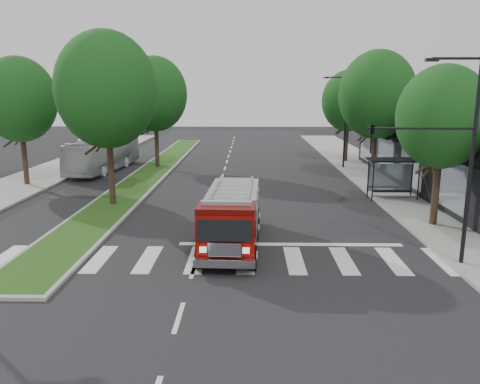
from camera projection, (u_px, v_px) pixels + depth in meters
name	position (u px, v px, depth m)	size (l,w,h in m)	color
ground	(204.00, 237.00, 22.05)	(140.00, 140.00, 0.00)	black
sidewalk_right	(402.00, 192.00, 31.58)	(5.00, 80.00, 0.15)	gray
sidewalk_left	(7.00, 190.00, 32.06)	(5.00, 80.00, 0.15)	gray
median	(153.00, 171.00, 39.73)	(3.00, 50.00, 0.15)	gray
storefront_row	(473.00, 156.00, 30.99)	(8.00, 30.00, 5.00)	black
bus_shelter	(393.00, 168.00, 29.38)	(3.20, 1.60, 2.61)	black
tree_right_near	(442.00, 117.00, 22.63)	(4.40, 4.40, 8.05)	black
tree_right_mid	(377.00, 95.00, 34.15)	(5.60, 5.60, 9.72)	black
tree_right_far	(348.00, 101.00, 44.06)	(5.00, 5.00, 8.73)	black
tree_median_near	(106.00, 90.00, 26.58)	(5.80, 5.80, 10.16)	black
tree_median_far	(155.00, 94.00, 40.32)	(5.60, 5.60, 9.72)	black
tree_left_mid	(19.00, 100.00, 32.72)	(5.20, 5.20, 9.16)	black
streetlight_right_near	(449.00, 148.00, 17.47)	(4.08, 0.22, 8.00)	black
streetlight_right_far	(344.00, 118.00, 40.46)	(2.11, 0.20, 8.00)	black
fire_engine	(232.00, 217.00, 20.73)	(2.62, 7.73, 2.65)	#520704
city_bus	(104.00, 154.00, 40.13)	(2.49, 10.63, 2.96)	#B1B1B5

